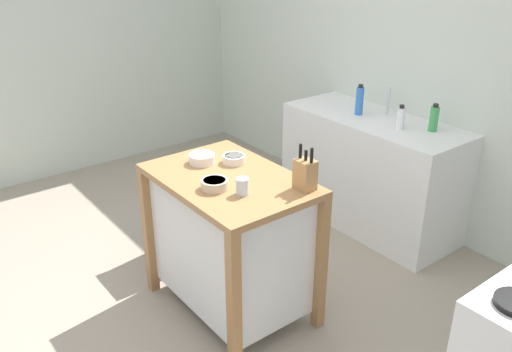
# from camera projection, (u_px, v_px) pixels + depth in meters

# --- Properties ---
(ground_plane) EXTENTS (6.11, 6.11, 0.00)m
(ground_plane) POSITION_uv_depth(u_px,v_px,m) (188.00, 297.00, 3.52)
(ground_plane) COLOR gray
(ground_plane) RESTS_ON ground
(wall_back) EXTENTS (5.11, 0.10, 2.60)m
(wall_back) POSITION_uv_depth(u_px,v_px,m) (407.00, 60.00, 4.13)
(wall_back) COLOR silver
(wall_back) RESTS_ON ground
(wall_left) EXTENTS (0.10, 2.67, 2.60)m
(wall_left) POSITION_uv_depth(u_px,v_px,m) (111.00, 34.00, 5.23)
(wall_left) COLOR beige
(wall_left) RESTS_ON ground
(kitchen_island) EXTENTS (1.01, 0.68, 0.92)m
(kitchen_island) POSITION_uv_depth(u_px,v_px,m) (230.00, 237.00, 3.23)
(kitchen_island) COLOR #9E7042
(kitchen_island) RESTS_ON ground
(knife_block) EXTENTS (0.11, 0.09, 0.25)m
(knife_block) POSITION_uv_depth(u_px,v_px,m) (305.00, 174.00, 2.88)
(knife_block) COLOR #AD7F4C
(knife_block) RESTS_ON kitchen_island
(bowl_stoneware_deep) EXTENTS (0.16, 0.16, 0.06)m
(bowl_stoneware_deep) POSITION_uv_depth(u_px,v_px,m) (202.00, 158.00, 3.24)
(bowl_stoneware_deep) COLOR silver
(bowl_stoneware_deep) RESTS_ON kitchen_island
(bowl_ceramic_wide) EXTENTS (0.14, 0.14, 0.05)m
(bowl_ceramic_wide) POSITION_uv_depth(u_px,v_px,m) (234.00, 159.00, 3.24)
(bowl_ceramic_wide) COLOR silver
(bowl_ceramic_wide) RESTS_ON kitchen_island
(bowl_ceramic_small) EXTENTS (0.15, 0.15, 0.05)m
(bowl_ceramic_small) POSITION_uv_depth(u_px,v_px,m) (214.00, 184.00, 2.91)
(bowl_ceramic_small) COLOR beige
(bowl_ceramic_small) RESTS_ON kitchen_island
(drinking_cup) EXTENTS (0.07, 0.07, 0.09)m
(drinking_cup) POSITION_uv_depth(u_px,v_px,m) (242.00, 186.00, 2.84)
(drinking_cup) COLOR silver
(drinking_cup) RESTS_ON kitchen_island
(trash_bin) EXTENTS (0.36, 0.28, 0.63)m
(trash_bin) POSITION_uv_depth(u_px,v_px,m) (177.00, 216.00, 3.87)
(trash_bin) COLOR gray
(trash_bin) RESTS_ON ground
(sink_counter) EXTENTS (1.48, 0.60, 0.90)m
(sink_counter) POSITION_uv_depth(u_px,v_px,m) (370.00, 171.00, 4.27)
(sink_counter) COLOR silver
(sink_counter) RESTS_ON ground
(sink_faucet) EXTENTS (0.02, 0.02, 0.22)m
(sink_faucet) POSITION_uv_depth(u_px,v_px,m) (388.00, 101.00, 4.12)
(sink_faucet) COLOR #B7BCC1
(sink_faucet) RESTS_ON sink_counter
(bottle_spray_cleaner) EXTENTS (0.06, 0.06, 0.18)m
(bottle_spray_cleaner) POSITION_uv_depth(u_px,v_px,m) (401.00, 118.00, 3.83)
(bottle_spray_cleaner) COLOR white
(bottle_spray_cleaner) RESTS_ON sink_counter
(bottle_hand_soap) EXTENTS (0.06, 0.06, 0.20)m
(bottle_hand_soap) POSITION_uv_depth(u_px,v_px,m) (434.00, 118.00, 3.78)
(bottle_hand_soap) COLOR green
(bottle_hand_soap) RESTS_ON sink_counter
(bottle_dish_soap) EXTENTS (0.06, 0.06, 0.24)m
(bottle_dish_soap) POSITION_uv_depth(u_px,v_px,m) (360.00, 100.00, 4.13)
(bottle_dish_soap) COLOR blue
(bottle_dish_soap) RESTS_ON sink_counter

